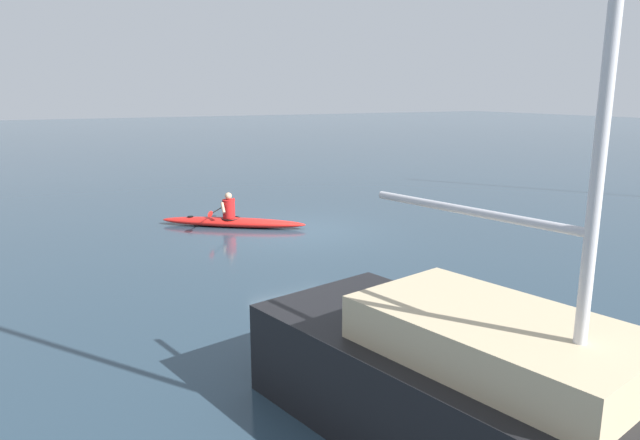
% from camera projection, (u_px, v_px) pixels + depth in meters
% --- Properties ---
extents(ground_plane, '(160.00, 160.00, 0.00)m').
position_uv_depth(ground_plane, '(299.00, 231.00, 16.80)').
color(ground_plane, '#283D4C').
extents(kayak, '(3.95, 3.19, 0.27)m').
position_uv_depth(kayak, '(233.00, 222.00, 17.29)').
color(kayak, red).
rests_on(kayak, ground).
extents(kayaker, '(1.52, 2.00, 0.77)m').
position_uv_depth(kayaker, '(228.00, 207.00, 17.21)').
color(kayaker, red).
rests_on(kayaker, kayak).
extents(sailboat_outer_mooring, '(3.61, 7.66, 9.79)m').
position_uv_depth(sailboat_outer_mooring, '(534.00, 420.00, 5.79)').
color(sailboat_outer_mooring, black).
rests_on(sailboat_outer_mooring, ground).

